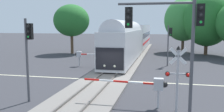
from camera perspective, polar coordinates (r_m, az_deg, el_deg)
ground_plane at (r=21.37m, az=-1.59°, el=-5.81°), size 220.00×220.00×0.00m
road_centre_stripe at (r=21.37m, az=-1.59°, el=-5.80°), size 44.00×0.20×0.01m
railway_track at (r=21.35m, az=-1.59°, el=-5.56°), size 4.40×80.00×0.32m
commuter_train at (r=41.08m, az=5.29°, el=4.48°), size 3.04×40.76×5.16m
crossing_gate_near at (r=14.31m, az=9.16°, el=-6.83°), size 5.12×0.40×1.80m
crossing_signal_mast at (r=13.68m, az=15.52°, el=-3.73°), size 1.36×0.44×3.78m
crossing_gate_far at (r=28.30m, az=-6.84°, el=0.30°), size 5.49×0.40×1.80m
traffic_signal_far_side at (r=29.07m, az=13.64°, el=4.05°), size 0.53×0.38×4.89m
traffic_signal_near_right at (r=11.41m, az=14.28°, el=5.81°), size 3.95×0.38×6.16m
traffic_signal_median at (r=15.70m, az=-19.51°, el=2.13°), size 0.53×0.38×5.31m
elm_centre_background at (r=44.80m, az=16.85°, el=8.32°), size 6.83×6.83×9.64m
oak_behind_train at (r=41.43m, az=-9.72°, el=8.41°), size 6.09×6.09×8.41m
oak_far_right at (r=41.80m, az=21.95°, el=8.15°), size 7.55×7.55×10.17m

